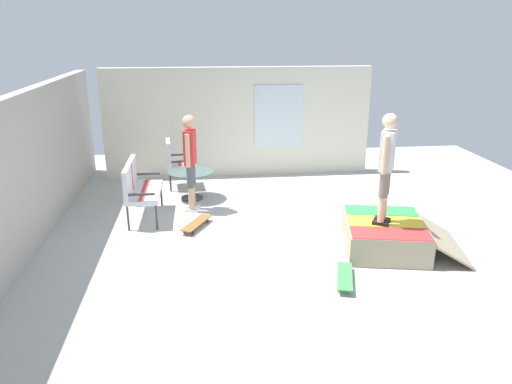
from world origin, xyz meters
TOP-DOWN VIEW (x-y plane):
  - ground_plane at (0.00, 0.00)m, footprint 12.00×12.00m
  - back_wall_cinderblock at (0.00, 4.00)m, footprint 9.00×0.20m
  - house_facade at (3.80, 0.49)m, footprint 0.23×6.00m
  - skate_ramp at (-0.52, -1.43)m, footprint 1.70×1.99m
  - patio_bench at (1.22, 2.49)m, footprint 1.25×0.55m
  - patio_chair_near_house at (2.94, 1.92)m, footprint 0.67×0.60m
  - patio_table at (2.16, 1.58)m, footprint 0.90×0.90m
  - person_watching at (1.50, 1.56)m, footprint 0.47×0.29m
  - person_skater at (-0.56, -1.32)m, footprint 0.43×0.35m
  - skateboard_by_bench at (0.62, 1.48)m, footprint 0.80×0.54m
  - skateboard_spare at (-1.49, -0.50)m, footprint 0.82×0.41m

SIDE VIEW (x-z plane):
  - ground_plane at x=0.00m, z-range -0.10..0.00m
  - skateboard_by_bench at x=0.62m, z-range 0.03..0.14m
  - skateboard_spare at x=-1.49m, z-range 0.03..0.14m
  - skate_ramp at x=-0.52m, z-range 0.00..0.45m
  - patio_table at x=2.16m, z-range 0.12..0.69m
  - patio_chair_near_house at x=2.94m, z-range 0.10..1.12m
  - patio_bench at x=1.22m, z-range 0.11..1.13m
  - person_watching at x=1.50m, z-range 0.16..1.95m
  - back_wall_cinderblock at x=0.00m, z-range 0.00..2.35m
  - house_facade at x=3.80m, z-range 0.00..2.44m
  - person_skater at x=-0.56m, z-range 0.58..2.24m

